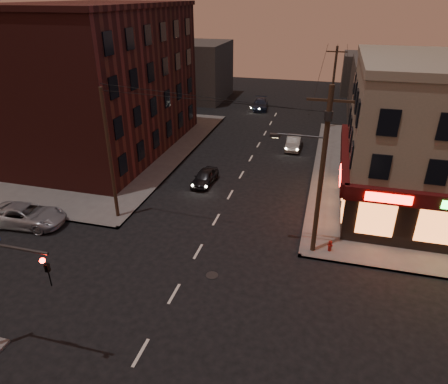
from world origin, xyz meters
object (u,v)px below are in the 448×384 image
(suv_cross, at_px, (26,215))
(sedan_near, at_px, (205,177))
(sedan_mid, at_px, (294,143))
(sedan_far, at_px, (260,104))
(fire_hydrant, at_px, (330,245))

(suv_cross, relative_size, sedan_near, 1.45)
(sedan_mid, distance_m, sedan_far, 15.67)
(sedan_far, bearing_deg, suv_cross, -113.57)
(sedan_mid, bearing_deg, sedan_near, -120.64)
(suv_cross, distance_m, sedan_mid, 25.40)
(sedan_mid, xyz_separation_m, fire_hydrant, (4.15, -17.79, -0.11))
(fire_hydrant, bearing_deg, suv_cross, -174.31)
(sedan_mid, height_order, fire_hydrant, sedan_mid)
(sedan_near, xyz_separation_m, fire_hydrant, (10.33, -7.37, -0.08))
(sedan_near, height_order, sedan_mid, sedan_mid)
(suv_cross, bearing_deg, sedan_far, -20.49)
(sedan_far, bearing_deg, sedan_mid, -74.67)
(sedan_far, xyz_separation_m, fire_hydrant, (10.25, -32.23, -0.14))
(sedan_near, relative_size, sedan_far, 0.78)
(suv_cross, xyz_separation_m, sedan_far, (9.82, 34.23, -0.06))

